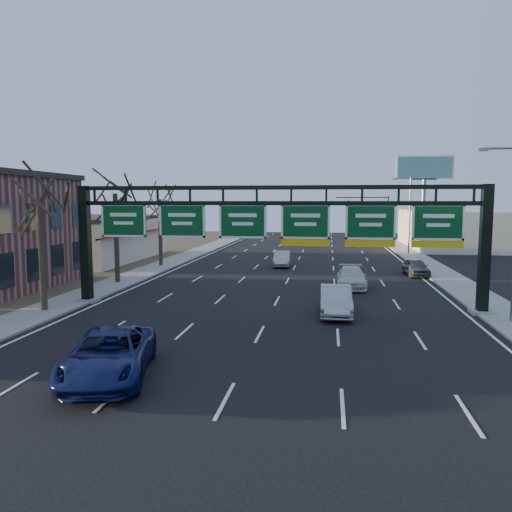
% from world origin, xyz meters
% --- Properties ---
extents(ground, '(160.00, 160.00, 0.00)m').
position_xyz_m(ground, '(0.00, 0.00, 0.00)').
color(ground, black).
rests_on(ground, ground).
extents(sidewalk_left, '(3.00, 120.00, 0.12)m').
position_xyz_m(sidewalk_left, '(-12.80, 20.00, 0.06)').
color(sidewalk_left, gray).
rests_on(sidewalk_left, ground).
extents(sidewalk_right, '(3.00, 120.00, 0.12)m').
position_xyz_m(sidewalk_right, '(12.80, 20.00, 0.06)').
color(sidewalk_right, gray).
rests_on(sidewalk_right, ground).
extents(dirt_strip_left, '(21.00, 120.00, 0.06)m').
position_xyz_m(dirt_strip_left, '(-25.00, 20.00, 0.03)').
color(dirt_strip_left, '#473D2B').
rests_on(dirt_strip_left, ground).
extents(lane_markings, '(21.60, 120.00, 0.01)m').
position_xyz_m(lane_markings, '(0.00, 20.00, 0.01)').
color(lane_markings, white).
rests_on(lane_markings, ground).
extents(sign_gantry, '(24.60, 1.20, 7.20)m').
position_xyz_m(sign_gantry, '(0.16, 8.00, 4.63)').
color(sign_gantry, black).
rests_on(sign_gantry, ground).
extents(cream_strip, '(10.90, 18.40, 4.70)m').
position_xyz_m(cream_strip, '(-21.48, 29.00, 2.36)').
color(cream_strip, beige).
rests_on(cream_strip, ground).
extents(building_right_distant, '(12.00, 20.00, 5.00)m').
position_xyz_m(building_right_distant, '(20.00, 50.00, 2.50)').
color(building_right_distant, beige).
rests_on(building_right_distant, ground).
extents(tree_gantry, '(3.60, 3.60, 8.48)m').
position_xyz_m(tree_gantry, '(-12.80, 5.00, 7.11)').
color(tree_gantry, '#31251B').
rests_on(tree_gantry, sidewalk_left).
extents(tree_mid, '(3.60, 3.60, 9.24)m').
position_xyz_m(tree_mid, '(-12.80, 15.00, 7.85)').
color(tree_mid, '#31251B').
rests_on(tree_mid, sidewalk_left).
extents(tree_far, '(3.60, 3.60, 8.86)m').
position_xyz_m(tree_far, '(-12.80, 25.00, 7.48)').
color(tree_far, '#31251B').
rests_on(tree_far, sidewalk_left).
extents(streetlight_far, '(2.15, 0.22, 9.00)m').
position_xyz_m(streetlight_far, '(12.47, 40.00, 5.08)').
color(streetlight_far, slate).
rests_on(streetlight_far, sidewalk_right).
extents(billboard_right, '(7.00, 0.50, 12.00)m').
position_xyz_m(billboard_right, '(15.00, 44.98, 9.06)').
color(billboard_right, slate).
rests_on(billboard_right, ground).
extents(traffic_signal_mast, '(10.16, 0.54, 7.00)m').
position_xyz_m(traffic_signal_mast, '(5.69, 55.00, 5.50)').
color(traffic_signal_mast, black).
rests_on(traffic_signal_mast, ground).
extents(car_blue_suv, '(4.01, 6.43, 1.66)m').
position_xyz_m(car_blue_suv, '(-4.51, -4.58, 0.83)').
color(car_blue_suv, '#121C53').
rests_on(car_blue_suv, ground).
extents(car_silver_sedan, '(1.77, 4.86, 1.59)m').
position_xyz_m(car_silver_sedan, '(3.62, 6.64, 0.80)').
color(car_silver_sedan, '#9F9FA3').
rests_on(car_silver_sedan, ground).
extents(car_white_wagon, '(2.13, 5.14, 1.48)m').
position_xyz_m(car_white_wagon, '(4.85, 15.62, 0.74)').
color(car_white_wagon, silver).
rests_on(car_white_wagon, ground).
extents(car_grey_far, '(2.01, 4.31, 1.43)m').
position_xyz_m(car_grey_far, '(10.50, 22.29, 0.71)').
color(car_grey_far, '#434649').
rests_on(car_grey_far, ground).
extents(car_silver_distant, '(1.79, 4.50, 1.46)m').
position_xyz_m(car_silver_distant, '(-1.26, 26.82, 0.73)').
color(car_silver_distant, '#A8A7AC').
rests_on(car_silver_distant, ground).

